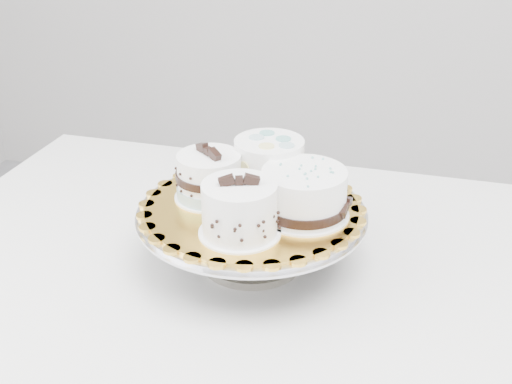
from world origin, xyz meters
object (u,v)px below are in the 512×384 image
(cake_swirl, at_px, (240,210))
(cake_dots, at_px, (269,164))
(cake_stand, at_px, (252,226))
(cake_board, at_px, (252,207))
(cake_banded, at_px, (209,178))
(cake_ribbon, at_px, (305,195))
(table, at_px, (275,308))

(cake_swirl, relative_size, cake_dots, 0.93)
(cake_stand, relative_size, cake_board, 1.09)
(cake_banded, bearing_deg, cake_board, 31.13)
(cake_board, height_order, cake_ribbon, cake_ribbon)
(cake_board, bearing_deg, cake_banded, 172.81)
(cake_board, height_order, cake_dots, cake_dots)
(cake_dots, height_order, cake_ribbon, cake_dots)
(cake_board, bearing_deg, cake_swirl, -85.36)
(cake_board, height_order, cake_banded, cake_banded)
(table, height_order, cake_dots, cake_dots)
(cake_dots, bearing_deg, table, -42.81)
(cake_board, relative_size, cake_dots, 2.23)
(cake_swirl, relative_size, cake_banded, 0.98)
(table, distance_m, cake_ribbon, 0.21)
(cake_board, xyz_separation_m, cake_dots, (0.01, 0.07, 0.04))
(cake_swirl, height_order, cake_dots, cake_swirl)
(cake_dots, distance_m, cake_ribbon, 0.10)
(cake_swirl, bearing_deg, table, 44.50)
(cake_board, bearing_deg, cake_ribbon, -3.23)
(cake_stand, relative_size, cake_dots, 2.43)
(cake_stand, xyz_separation_m, cake_swirl, (0.01, -0.08, 0.07))
(cake_ribbon, bearing_deg, table, -171.48)
(table, xyz_separation_m, cake_stand, (-0.04, 0.01, 0.14))
(cake_banded, relative_size, cake_ribbon, 0.96)
(table, relative_size, cake_swirl, 9.19)
(cake_board, relative_size, cake_ribbon, 2.25)
(cake_ribbon, bearing_deg, cake_swirl, -130.07)
(cake_board, relative_size, cake_banded, 2.35)
(cake_swirl, bearing_deg, cake_banded, 109.61)
(cake_stand, bearing_deg, cake_banded, 172.81)
(table, height_order, cake_stand, cake_stand)
(cake_stand, bearing_deg, cake_board, -90.00)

